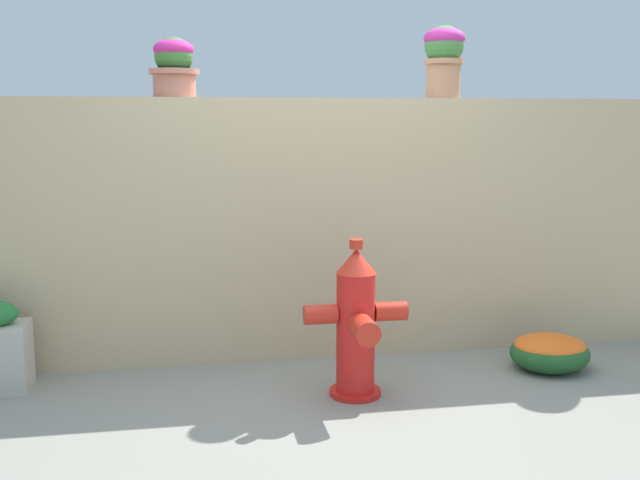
# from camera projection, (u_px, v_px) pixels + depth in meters

# --- Properties ---
(ground_plane) EXTENTS (24.00, 24.00, 0.00)m
(ground_plane) POSITION_uv_depth(u_px,v_px,m) (343.00, 415.00, 3.73)
(ground_plane) COLOR gray
(stone_wall) EXTENTS (5.69, 0.30, 1.59)m
(stone_wall) POSITION_uv_depth(u_px,v_px,m) (308.00, 228.00, 4.63)
(stone_wall) COLOR tan
(stone_wall) RESTS_ON ground
(potted_plant_1) EXTENTS (0.29, 0.29, 0.34)m
(potted_plant_1) POSITION_uv_depth(u_px,v_px,m) (174.00, 65.00, 4.32)
(potted_plant_1) COLOR #B76D57
(potted_plant_1) RESTS_ON stone_wall
(potted_plant_2) EXTENTS (0.25, 0.25, 0.44)m
(potted_plant_2) POSITION_uv_depth(u_px,v_px,m) (444.00, 55.00, 4.57)
(potted_plant_2) COLOR tan
(potted_plant_2) RESTS_ON stone_wall
(fire_hydrant) EXTENTS (0.55, 0.43, 0.85)m
(fire_hydrant) POSITION_uv_depth(u_px,v_px,m) (356.00, 325.00, 3.93)
(fire_hydrant) COLOR red
(fire_hydrant) RESTS_ON ground
(flower_bush_left) EXTENTS (0.47, 0.42, 0.22)m
(flower_bush_left) POSITION_uv_depth(u_px,v_px,m) (550.00, 351.00, 4.40)
(flower_bush_left) COLOR #215325
(flower_bush_left) RESTS_ON ground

